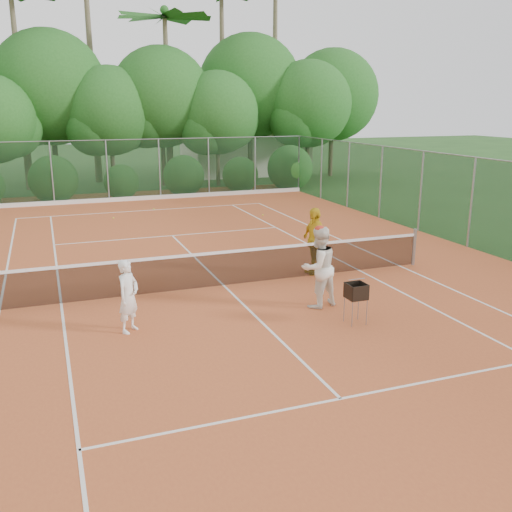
% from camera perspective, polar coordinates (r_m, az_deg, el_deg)
% --- Properties ---
extents(ground, '(120.00, 120.00, 0.00)m').
position_cam_1_polar(ground, '(15.16, -3.21, -3.08)').
color(ground, '#214719').
rests_on(ground, ground).
extents(clay_court, '(18.00, 36.00, 0.02)m').
position_cam_1_polar(clay_court, '(15.16, -3.21, -3.04)').
color(clay_court, '#BE592B').
rests_on(clay_court, ground).
extents(club_building, '(8.00, 5.00, 3.00)m').
position_cam_1_polar(club_building, '(40.16, -1.13, 10.37)').
color(club_building, beige).
rests_on(club_building, ground).
extents(tennis_net, '(11.97, 0.10, 1.10)m').
position_cam_1_polar(tennis_net, '(15.01, -3.24, -1.15)').
color(tennis_net, gray).
rests_on(tennis_net, clay_court).
extents(player_white, '(0.67, 0.67, 1.57)m').
position_cam_1_polar(player_white, '(12.22, -12.65, -3.93)').
color(player_white, white).
rests_on(player_white, clay_court).
extents(player_center_grp, '(1.09, 0.94, 1.97)m').
position_cam_1_polar(player_center_grp, '(13.43, 6.27, -1.11)').
color(player_center_grp, white).
rests_on(player_center_grp, clay_court).
extents(player_yellow, '(0.53, 1.14, 1.89)m').
position_cam_1_polar(player_yellow, '(16.11, 5.85, 1.52)').
color(player_yellow, gold).
rests_on(player_yellow, clay_court).
extents(ball_hopper, '(0.40, 0.40, 0.91)m').
position_cam_1_polar(ball_hopper, '(12.57, 9.99, -3.55)').
color(ball_hopper, gray).
rests_on(ball_hopper, clay_court).
extents(stray_ball_a, '(0.07, 0.07, 0.07)m').
position_cam_1_polar(stray_ball_a, '(26.56, -10.18, 4.65)').
color(stray_ball_a, '#ACCC2F').
rests_on(stray_ball_a, clay_court).
extents(stray_ball_b, '(0.07, 0.07, 0.07)m').
position_cam_1_polar(stray_ball_b, '(24.79, -14.08, 3.71)').
color(stray_ball_b, '#CDD331').
rests_on(stray_ball_b, clay_court).
extents(stray_ball_c, '(0.07, 0.07, 0.07)m').
position_cam_1_polar(stray_ball_c, '(24.69, 0.69, 4.12)').
color(stray_ball_c, yellow).
rests_on(stray_ball_c, clay_court).
extents(court_markings, '(11.03, 23.83, 0.01)m').
position_cam_1_polar(court_markings, '(15.15, -3.21, -3.00)').
color(court_markings, white).
rests_on(court_markings, clay_court).
extents(fence_back, '(18.07, 0.07, 3.00)m').
position_cam_1_polar(fence_back, '(29.27, -12.12, 8.39)').
color(fence_back, '#19381E').
rests_on(fence_back, clay_court).
extents(tropical_treeline, '(32.10, 8.49, 15.03)m').
position_cam_1_polar(tropical_treeline, '(34.48, -11.37, 15.36)').
color(tropical_treeline, brown).
rests_on(tropical_treeline, ground).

